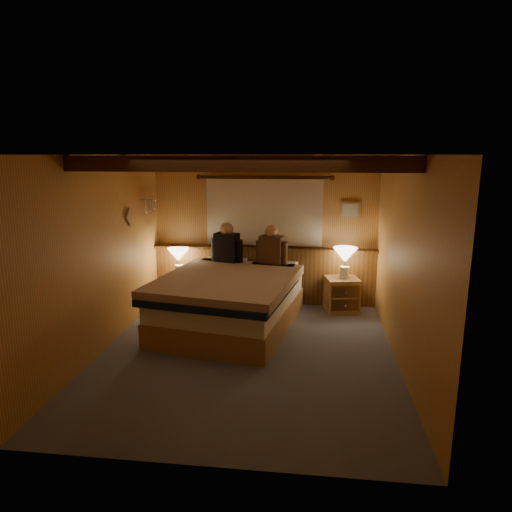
% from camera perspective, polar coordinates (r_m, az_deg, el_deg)
% --- Properties ---
extents(floor, '(4.20, 4.20, 0.00)m').
position_cam_1_polar(floor, '(5.75, -1.15, -12.11)').
color(floor, '#565B66').
rests_on(floor, ground).
extents(ceiling, '(4.20, 4.20, 0.00)m').
position_cam_1_polar(ceiling, '(5.22, -1.27, 12.56)').
color(ceiling, '#D78F50').
rests_on(ceiling, wall_back).
extents(wall_back, '(3.60, 0.00, 3.60)m').
position_cam_1_polar(wall_back, '(7.41, 1.09, 3.25)').
color(wall_back, '#D69C4D').
rests_on(wall_back, floor).
extents(wall_left, '(0.00, 4.20, 4.20)m').
position_cam_1_polar(wall_left, '(5.89, -18.83, 0.12)').
color(wall_left, '#D69C4D').
rests_on(wall_left, floor).
extents(wall_right, '(0.00, 4.20, 4.20)m').
position_cam_1_polar(wall_right, '(5.41, 18.01, -0.87)').
color(wall_right, '#D69C4D').
rests_on(wall_right, floor).
extents(wall_front, '(3.60, 0.00, 3.60)m').
position_cam_1_polar(wall_front, '(3.38, -6.30, -8.33)').
color(wall_front, '#D69C4D').
rests_on(wall_front, floor).
extents(wainscot, '(3.60, 0.23, 0.94)m').
position_cam_1_polar(wainscot, '(7.49, 1.01, -2.23)').
color(wainscot, brown).
rests_on(wainscot, wall_back).
extents(curtain_window, '(2.18, 0.09, 1.11)m').
position_cam_1_polar(curtain_window, '(7.29, 1.04, 5.65)').
color(curtain_window, '#472911').
rests_on(curtain_window, wall_back).
extents(ceiling_beams, '(3.60, 1.65, 0.16)m').
position_cam_1_polar(ceiling_beams, '(5.37, -1.04, 11.60)').
color(ceiling_beams, '#472911').
rests_on(ceiling_beams, ceiling).
extents(coat_rail, '(0.05, 0.55, 0.24)m').
position_cam_1_polar(coat_rail, '(7.22, -13.13, 6.42)').
color(coat_rail, silver).
rests_on(coat_rail, wall_left).
extents(framed_print, '(0.30, 0.04, 0.25)m').
position_cam_1_polar(framed_print, '(7.32, 11.70, 5.65)').
color(framed_print, tan).
rests_on(framed_print, wall_back).
extents(bed, '(2.06, 2.51, 0.77)m').
position_cam_1_polar(bed, '(6.45, -3.27, -5.52)').
color(bed, '#B1834B').
rests_on(bed, floor).
extents(nightstand_left, '(0.52, 0.49, 0.49)m').
position_cam_1_polar(nightstand_left, '(7.51, -9.25, -4.27)').
color(nightstand_left, '#B1834B').
rests_on(nightstand_left, floor).
extents(nightstand_right, '(0.56, 0.52, 0.53)m').
position_cam_1_polar(nightstand_right, '(7.27, 10.66, -4.74)').
color(nightstand_right, '#B1834B').
rests_on(nightstand_right, floor).
extents(lamp_left, '(0.34, 0.34, 0.45)m').
position_cam_1_polar(lamp_left, '(7.41, -9.69, -0.05)').
color(lamp_left, white).
rests_on(lamp_left, nightstand_left).
extents(lamp_right, '(0.37, 0.37, 0.48)m').
position_cam_1_polar(lamp_right, '(7.12, 11.08, -0.10)').
color(lamp_right, white).
rests_on(lamp_right, nightstand_right).
extents(person_left, '(0.52, 0.30, 0.65)m').
position_cam_1_polar(person_left, '(7.10, -3.67, 1.31)').
color(person_left, black).
rests_on(person_left, bed).
extents(person_right, '(0.50, 0.29, 0.62)m').
position_cam_1_polar(person_right, '(6.95, 1.96, 1.01)').
color(person_right, '#4C2F1E').
rests_on(person_right, bed).
extents(duffel_bag, '(0.56, 0.42, 0.36)m').
position_cam_1_polar(duffel_bag, '(6.87, -7.00, -6.60)').
color(duffel_bag, black).
rests_on(duffel_bag, floor).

